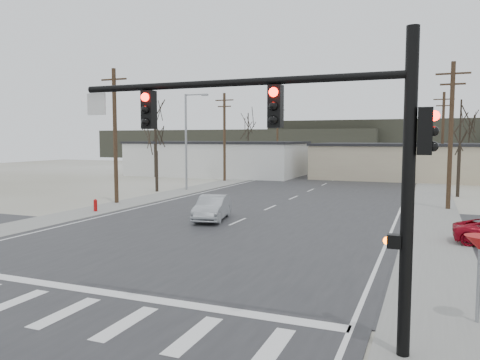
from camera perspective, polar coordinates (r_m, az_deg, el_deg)
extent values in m
plane|color=silver|center=(20.26, -9.01, -8.85)|extent=(140.00, 140.00, 0.00)
cube|color=#262528|center=(33.76, 4.25, -3.18)|extent=(18.00, 110.00, 0.05)
cube|color=#262528|center=(20.25, -9.01, -8.79)|extent=(90.00, 10.00, 0.04)
cube|color=gray|center=(42.56, -7.35, -1.49)|extent=(3.00, 90.00, 0.06)
cube|color=gray|center=(37.14, 22.51, -2.79)|extent=(3.00, 90.00, 0.06)
cylinder|color=black|center=(10.70, 19.78, -1.91)|extent=(0.28, 0.28, 7.20)
cylinder|color=black|center=(11.65, -1.37, 11.74)|extent=(8.40, 0.18, 0.18)
cube|color=black|center=(11.18, 4.36, 8.93)|extent=(0.32, 0.30, 1.00)
cube|color=black|center=(12.69, -11.05, 8.38)|extent=(0.32, 0.30, 1.00)
sphere|color=#FF0C05|center=(11.04, 4.10, 10.64)|extent=(0.22, 0.22, 0.22)
sphere|color=#FF0C05|center=(12.57, -11.50, 9.87)|extent=(0.22, 0.22, 0.22)
cube|color=black|center=(10.62, 21.63, 5.55)|extent=(0.30, 0.30, 1.00)
cube|color=silver|center=(13.70, -17.10, 8.84)|extent=(0.60, 0.04, 0.60)
cube|color=black|center=(10.87, 18.30, -7.11)|extent=(0.30, 0.25, 0.30)
sphere|color=#FF5905|center=(10.88, 17.50, -7.07)|extent=(0.18, 0.18, 0.18)
cylinder|color=#A50C0C|center=(32.44, -17.21, -3.14)|extent=(0.24, 0.24, 0.70)
sphere|color=#A50C0C|center=(32.39, -17.23, -2.44)|extent=(0.24, 0.24, 0.24)
cylinder|color=gray|center=(13.91, 27.08, -11.33)|extent=(0.10, 0.10, 2.10)
cube|color=silver|center=(62.63, -2.69, 2.53)|extent=(22.00, 12.00, 4.20)
cube|color=black|center=(62.57, -2.70, 4.59)|extent=(22.30, 12.30, 0.30)
cube|color=#BAB08E|center=(60.89, 21.87, 2.00)|extent=(26.00, 14.00, 4.00)
cube|color=black|center=(60.82, 21.93, 4.03)|extent=(26.30, 14.30, 0.30)
cylinder|color=#42301E|center=(36.08, -14.97, 5.12)|extent=(0.30, 0.30, 10.00)
cube|color=#42301E|center=(36.34, -15.13, 11.76)|extent=(2.20, 0.12, 0.12)
cube|color=#42301E|center=(36.26, -15.10, 10.66)|extent=(1.60, 0.12, 0.12)
cylinder|color=#42301E|center=(53.43, -1.91, 5.21)|extent=(0.30, 0.30, 10.00)
cube|color=#42301E|center=(53.60, -1.92, 9.70)|extent=(2.20, 0.12, 0.12)
cube|color=#42301E|center=(53.55, -1.92, 8.96)|extent=(1.60, 0.12, 0.12)
cylinder|color=#42301E|center=(72.16, 4.58, 5.15)|extent=(0.30, 0.30, 10.00)
cube|color=#42301E|center=(72.29, 4.61, 8.48)|extent=(2.20, 0.12, 0.12)
cube|color=#42301E|center=(72.25, 4.60, 7.93)|extent=(1.60, 0.12, 0.12)
cylinder|color=#42301E|center=(34.84, 24.30, 4.86)|extent=(0.30, 0.30, 10.00)
cube|color=#42301E|center=(35.12, 24.55, 11.72)|extent=(2.20, 0.12, 0.12)
cube|color=#42301E|center=(35.04, 24.51, 10.59)|extent=(1.60, 0.12, 0.12)
cylinder|color=#42301E|center=(56.84, 23.46, 4.79)|extent=(0.30, 0.30, 10.00)
cube|color=#42301E|center=(57.00, 23.61, 9.01)|extent=(2.20, 0.12, 0.12)
cube|color=#42301E|center=(56.95, 23.59, 8.31)|extent=(1.60, 0.12, 0.12)
cylinder|color=gray|center=(44.23, -6.60, 4.57)|extent=(0.20, 0.20, 9.00)
cylinder|color=gray|center=(43.95, -5.49, 10.32)|extent=(2.00, 0.12, 0.12)
cube|color=gray|center=(43.49, -4.30, 10.32)|extent=(0.60, 0.25, 0.18)
cylinder|color=#2D231B|center=(43.62, -10.13, 1.06)|extent=(0.28, 0.28, 3.75)
cylinder|color=#2D231B|center=(43.52, -10.20, 5.50)|extent=(0.14, 0.14, 3.75)
cylinder|color=#2D231B|center=(42.97, 25.09, 0.94)|extent=(0.28, 0.28, 4.25)
cylinder|color=#2D231B|center=(42.90, 25.28, 6.04)|extent=(0.14, 0.14, 4.25)
cylinder|color=#2D231B|center=(67.37, 1.00, 2.84)|extent=(0.28, 0.28, 4.50)
cylinder|color=#2D231B|center=(67.34, 1.00, 6.28)|extent=(0.14, 0.14, 4.50)
cylinder|color=#2D231B|center=(69.05, 26.05, 2.17)|extent=(0.28, 0.28, 4.00)
cylinder|color=#2D231B|center=(68.99, 26.17, 5.16)|extent=(0.14, 0.14, 4.00)
cylinder|color=#2D231B|center=(60.22, -10.29, 2.49)|extent=(0.28, 0.28, 4.50)
cylinder|color=#2D231B|center=(60.18, -10.36, 6.35)|extent=(0.14, 0.14, 4.50)
cube|color=#333026|center=(117.84, -0.49, 4.39)|extent=(70.00, 18.00, 7.00)
cube|color=#333026|center=(112.92, 24.58, 4.41)|extent=(80.00, 18.00, 9.00)
imported|color=#91959A|center=(27.82, -3.39, -3.39)|extent=(2.43, 4.59, 1.44)
imported|color=black|center=(58.81, 14.49, 0.89)|extent=(3.77, 5.20, 1.40)
imported|color=black|center=(67.70, 11.46, 1.40)|extent=(1.96, 3.76, 1.22)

